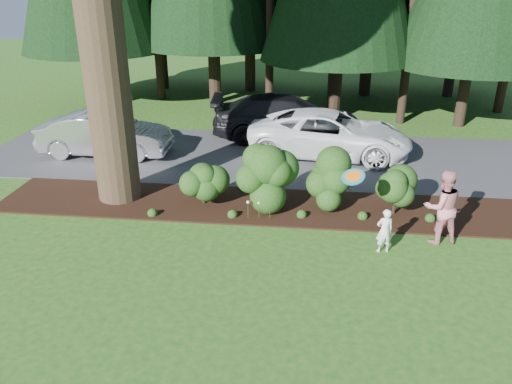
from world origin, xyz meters
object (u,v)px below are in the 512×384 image
Objects in this scene: car_white_suv at (330,134)px; car_dark_suv at (287,117)px; frisbee at (353,177)px; car_silver_wagon at (105,134)px; child at (385,231)px; adult at (442,207)px.

car_dark_suv reaches higher than car_white_suv.
car_dark_suv is 8.81m from frisbee.
car_white_suv is 9.98× the size of frisbee.
car_silver_wagon is 8.21m from car_white_suv.
car_dark_suv is (-1.66, 1.90, 0.06)m from car_white_suv.
frisbee is at bearing -170.59° from car_white_suv.
child is 1.62m from adult.
car_white_suv reaches higher than child.
child is at bearing -167.08° from car_dark_suv.
car_white_suv is 0.98× the size of car_dark_suv.
car_white_suv is at bearing 92.85° from frisbee.
car_silver_wagon is at bearing -46.25° from child.
child is at bearing -14.43° from frisbee.
car_white_suv is 3.05× the size of adult.
car_silver_wagon is at bearing -39.60° from adult.
car_silver_wagon is at bearing 102.73° from car_white_suv.
child is 1.93× the size of frisbee.
child is at bearing -163.88° from car_white_suv.
car_white_suv is 2.52m from car_dark_suv.
adult is at bearing -150.83° from car_white_suv.
car_silver_wagon is 7.07m from car_dark_suv.
car_silver_wagon is 0.81× the size of car_white_suv.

